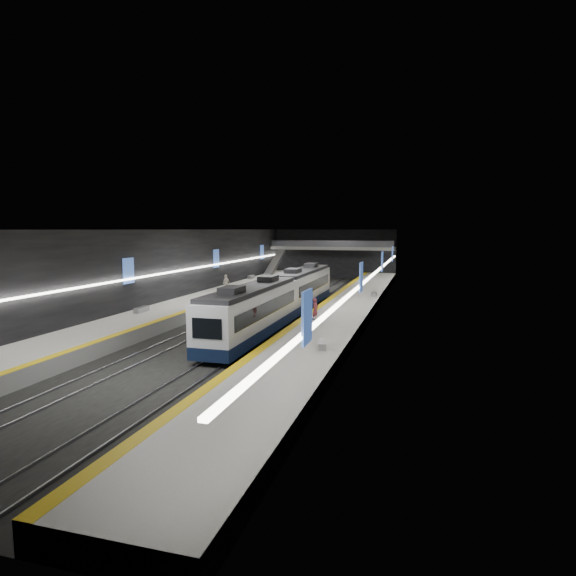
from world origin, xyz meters
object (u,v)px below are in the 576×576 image
(train, at_px, (282,296))
(bench_right_far, at_px, (374,294))
(passenger_left_a, at_px, (226,283))
(bench_left_far, at_px, (251,277))
(bench_right_near, at_px, (322,344))
(passenger_right_b, at_px, (310,321))
(escalator, at_px, (275,263))
(bench_left_near, at_px, (142,310))
(passenger_right_a, at_px, (315,309))

(train, relative_size, bench_right_far, 16.05)
(passenger_left_a, bearing_deg, bench_left_far, -157.75)
(bench_right_near, distance_m, passenger_right_b, 4.58)
(escalator, xyz_separation_m, bench_right_near, (16.21, -42.11, -1.69))
(bench_left_near, distance_m, passenger_right_a, 15.08)
(train, distance_m, passenger_left_a, 13.82)
(bench_right_far, xyz_separation_m, passenger_right_b, (-2.43, -19.38, 0.54))
(escalator, distance_m, bench_left_near, 34.22)
(escalator, relative_size, passenger_right_a, 4.70)
(passenger_right_b, bearing_deg, bench_left_far, 66.12)
(passenger_right_a, bearing_deg, passenger_left_a, 62.29)
(bench_left_near, height_order, passenger_right_b, passenger_right_b)
(passenger_right_a, distance_m, passenger_right_b, 4.29)
(bench_left_far, distance_m, passenger_left_a, 14.94)
(bench_right_near, distance_m, passenger_left_a, 27.33)
(passenger_right_a, xyz_separation_m, passenger_right_b, (0.56, -4.25, -0.09))
(bench_left_near, xyz_separation_m, passenger_left_a, (1.63, 14.37, 0.76))
(bench_left_far, height_order, passenger_right_a, passenger_right_a)
(bench_left_far, xyz_separation_m, bench_right_far, (18.88, -13.46, 0.00))
(escalator, xyz_separation_m, bench_right_far, (16.88, -18.54, -1.67))
(escalator, distance_m, bench_left_far, 5.71)
(train, bearing_deg, bench_right_far, 58.56)
(train, xyz_separation_m, bench_left_near, (-11.17, -4.37, -0.97))
(train, height_order, passenger_left_a, train)
(train, xyz_separation_m, bench_right_near, (6.21, -12.32, -0.99))
(escalator, distance_m, passenger_right_b, 40.59)
(bench_right_near, xyz_separation_m, passenger_right_b, (-1.76, 4.19, 0.56))
(bench_left_near, relative_size, bench_left_far, 1.00)
(bench_left_near, bearing_deg, train, 18.48)
(bench_right_near, height_order, bench_right_far, bench_right_far)
(train, xyz_separation_m, bench_left_far, (-12.00, 24.71, -0.97))
(train, height_order, bench_left_far, train)
(bench_left_far, distance_m, bench_right_near, 41.26)
(bench_left_near, relative_size, passenger_left_a, 0.93)
(passenger_right_a, bearing_deg, bench_left_near, 110.09)
(bench_right_near, bearing_deg, passenger_right_a, 93.65)
(bench_right_far, height_order, passenger_left_a, passenger_left_a)
(passenger_left_a, bearing_deg, passenger_right_b, 50.45)
(bench_left_near, bearing_deg, escalator, 85.16)
(bench_left_far, xyz_separation_m, bench_right_near, (18.21, -37.03, -0.01))
(bench_left_near, relative_size, passenger_right_a, 1.08)
(bench_right_near, relative_size, passenger_right_a, 1.01)
(escalator, distance_m, passenger_left_a, 19.82)
(bench_left_near, relative_size, passenger_right_b, 1.20)
(bench_left_near, xyz_separation_m, bench_right_near, (17.38, -7.95, -0.01))
(passenger_right_a, bearing_deg, bench_right_far, 7.02)
(escalator, relative_size, passenger_left_a, 4.06)
(bench_left_near, bearing_deg, passenger_right_a, -0.99)
(bench_right_near, relative_size, passenger_left_a, 0.87)
(bench_left_near, height_order, passenger_right_a, passenger_right_a)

